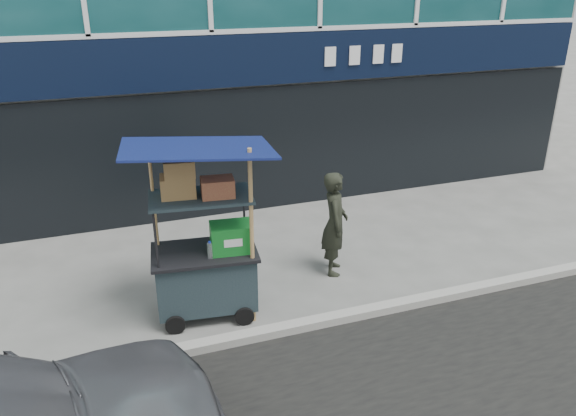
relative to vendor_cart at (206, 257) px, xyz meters
name	(u,v)px	position (x,y,z in m)	size (l,w,h in m)	color
ground	(287,323)	(0.93, -0.59, -0.87)	(80.00, 80.00, 0.00)	#5E5E59
curb	(292,327)	(0.93, -0.79, -0.81)	(80.00, 0.18, 0.12)	#9A9991
vendor_cart	(206,257)	(0.00, 0.00, 0.00)	(1.97, 1.50, 2.48)	#19262B
vendor_man	(335,223)	(2.09, 0.51, -0.05)	(0.60, 0.39, 1.64)	black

